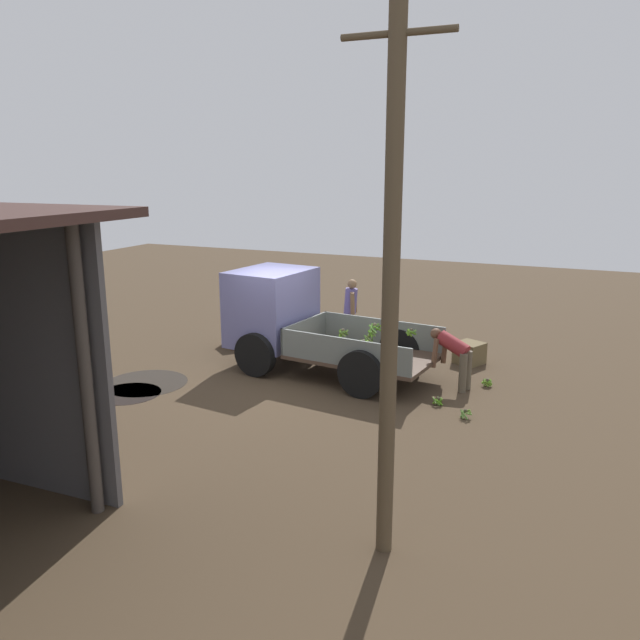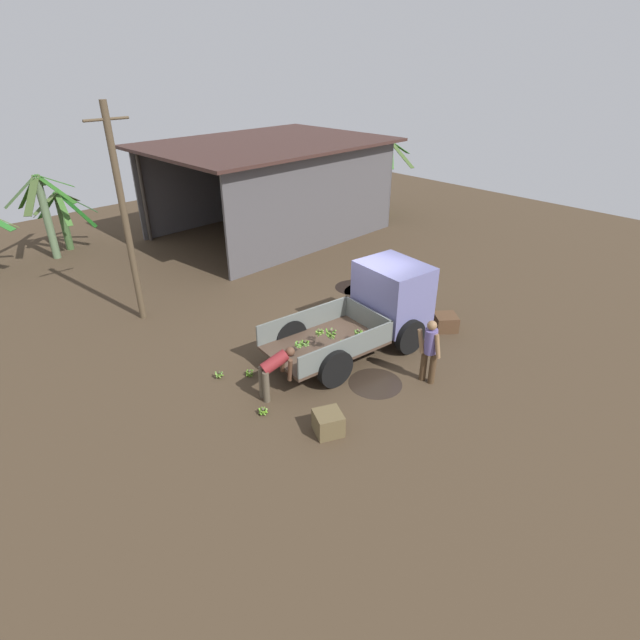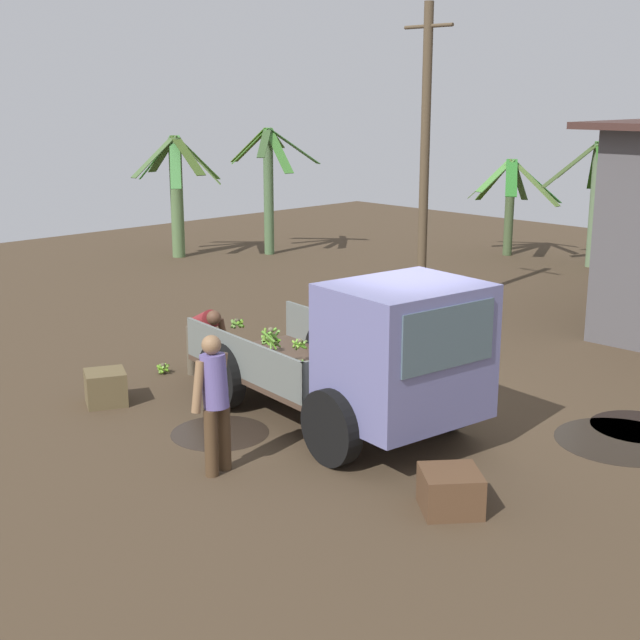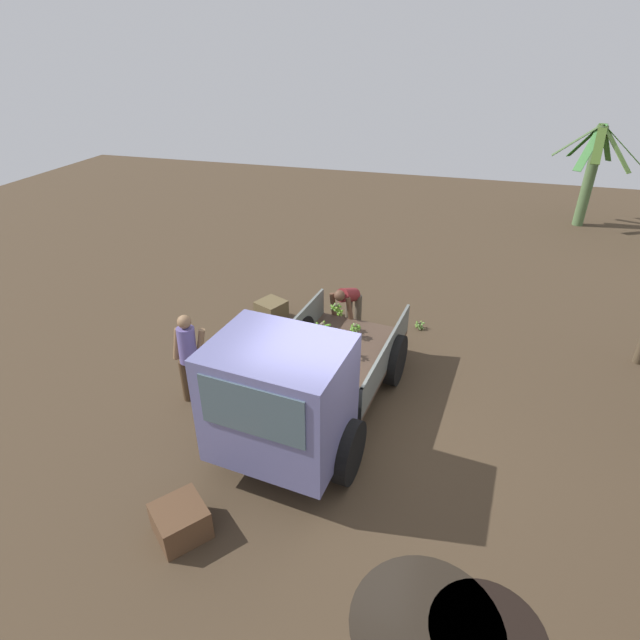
# 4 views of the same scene
# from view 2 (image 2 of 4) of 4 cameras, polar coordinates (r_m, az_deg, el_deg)

# --- Properties ---
(ground) EXTENTS (36.00, 36.00, 0.00)m
(ground) POSITION_cam_2_polar(r_m,az_deg,el_deg) (14.10, 3.32, -1.57)
(ground) COLOR #443524
(mud_patch_0) EXTENTS (1.29, 1.29, 0.01)m
(mud_patch_0) POSITION_cam_2_polar(r_m,az_deg,el_deg) (12.11, 6.32, -7.20)
(mud_patch_0) COLOR #2C221A
(mud_patch_0) RESTS_ON ground
(mud_patch_1) EXTENTS (1.69, 1.69, 0.01)m
(mud_patch_1) POSITION_cam_2_polar(r_m,az_deg,el_deg) (16.62, 5.71, 3.17)
(mud_patch_1) COLOR black
(mud_patch_1) RESTS_ON ground
(mud_patch_2) EXTENTS (1.27, 1.27, 0.01)m
(mud_patch_2) POSITION_cam_2_polar(r_m,az_deg,el_deg) (16.94, 3.88, 3.75)
(mud_patch_2) COLOR black
(mud_patch_2) RESTS_ON ground
(cargo_truck) EXTENTS (4.63, 2.51, 2.12)m
(cargo_truck) POSITION_cam_2_polar(r_m,az_deg,el_deg) (13.35, 6.91, 1.85)
(cargo_truck) COLOR #49362A
(cargo_truck) RESTS_ON ground
(warehouse_shed) EXTENTS (9.82, 7.27, 3.85)m
(warehouse_shed) POSITION_cam_2_polar(r_m,az_deg,el_deg) (22.10, -4.89, 17.05)
(warehouse_shed) COLOR #535052
(warehouse_shed) RESTS_ON ground
(utility_pole) EXTENTS (1.15, 0.18, 6.00)m
(utility_pole) POSITION_cam_2_polar(r_m,az_deg,el_deg) (14.78, -21.42, 10.89)
(utility_pole) COLOR brown
(utility_pole) RESTS_ON ground
(banana_palm_0) EXTENTS (2.37, 2.52, 2.33)m
(banana_palm_0) POSITION_cam_2_polar(r_m,az_deg,el_deg) (22.42, -27.28, 10.32)
(banana_palm_0) COLOR #426233
(banana_palm_0) RESTS_ON ground
(banana_palm_3) EXTENTS (2.56, 2.70, 3.41)m
(banana_palm_3) POSITION_cam_2_polar(r_m,az_deg,el_deg) (25.03, 7.82, 16.22)
(banana_palm_3) COLOR #56853E
(banana_palm_3) RESTS_ON ground
(banana_palm_4) EXTENTS (2.45, 2.62, 3.17)m
(banana_palm_4) POSITION_cam_2_polar(r_m,az_deg,el_deg) (21.50, -28.85, 10.55)
(banana_palm_4) COLOR #617A55
(banana_palm_4) RESTS_ON ground
(person_foreground_visitor) EXTENTS (0.39, 0.63, 1.66)m
(person_foreground_visitor) POSITION_cam_2_polar(r_m,az_deg,el_deg) (11.88, 12.43, -3.22)
(person_foreground_visitor) COLOR #4B3521
(person_foreground_visitor) RESTS_ON ground
(person_worker_loading) EXTENTS (0.88, 0.63, 1.17)m
(person_worker_loading) POSITION_cam_2_polar(r_m,az_deg,el_deg) (11.29, -5.27, -5.59)
(person_worker_loading) COLOR brown
(person_worker_loading) RESTS_ON ground
(banana_bunch_on_ground_0) EXTENTS (0.21, 0.22, 0.18)m
(banana_bunch_on_ground_0) POSITION_cam_2_polar(r_m,az_deg,el_deg) (12.42, -11.46, -6.10)
(banana_bunch_on_ground_0) COLOR #433D2C
(banana_bunch_on_ground_0) RESTS_ON ground
(banana_bunch_on_ground_1) EXTENTS (0.22, 0.22, 0.17)m
(banana_bunch_on_ground_1) POSITION_cam_2_polar(r_m,az_deg,el_deg) (11.13, -6.53, -10.26)
(banana_bunch_on_ground_1) COLOR brown
(banana_bunch_on_ground_1) RESTS_ON ground
(banana_bunch_on_ground_2) EXTENTS (0.22, 0.22, 0.17)m
(banana_bunch_on_ground_2) POSITION_cam_2_polar(r_m,az_deg,el_deg) (12.38, -8.07, -5.95)
(banana_bunch_on_ground_2) COLOR #463F2D
(banana_bunch_on_ground_2) RESTS_ON ground
(wooden_crate_0) EXTENTS (0.74, 0.74, 0.48)m
(wooden_crate_0) POSITION_cam_2_polar(r_m,az_deg,el_deg) (10.51, 0.95, -11.68)
(wooden_crate_0) COLOR brown
(wooden_crate_0) RESTS_ON ground
(wooden_crate_1) EXTENTS (0.86, 0.86, 0.45)m
(wooden_crate_1) POSITION_cam_2_polar(r_m,az_deg,el_deg) (14.65, 14.14, -0.25)
(wooden_crate_1) COLOR brown
(wooden_crate_1) RESTS_ON ground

